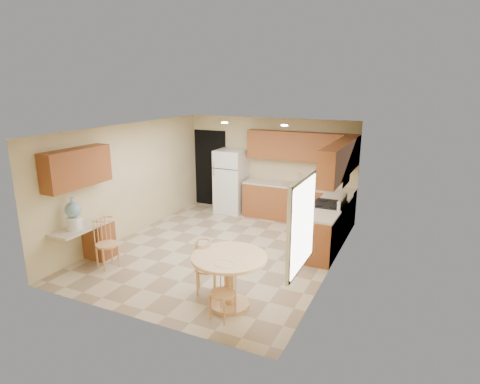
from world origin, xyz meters
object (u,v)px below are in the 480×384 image
at_px(chair_table_b, 220,289).
at_px(refrigerator, 231,181).
at_px(chair_table_a, 203,264).
at_px(chair_desk, 103,240).
at_px(water_crock, 74,215).
at_px(stove, 328,224).
at_px(dining_table, 229,274).

bearing_deg(chair_table_b, refrigerator, -54.38).
xyz_separation_m(chair_table_a, chair_desk, (-2.14, 0.03, 0.03)).
xyz_separation_m(refrigerator, water_crock, (-1.05, -4.27, 0.21)).
bearing_deg(stove, refrigerator, 157.01).
bearing_deg(dining_table, stove, 75.65).
height_order(dining_table, chair_desk, chair_desk).
height_order(dining_table, chair_table_b, dining_table).
distance_m(stove, water_crock, 5.00).
height_order(chair_table_a, chair_table_b, chair_table_a).
relative_size(stove, water_crock, 1.83).
distance_m(chair_table_b, chair_desk, 2.81).
xyz_separation_m(dining_table, chair_desk, (-2.69, 0.20, 0.01)).
relative_size(chair_table_a, chair_desk, 0.94).
distance_m(stove, chair_desk, 4.50).
relative_size(refrigerator, stove, 1.53).
bearing_deg(dining_table, chair_table_a, 163.11).
relative_size(refrigerator, chair_table_b, 1.99).
relative_size(stove, dining_table, 0.95).
xyz_separation_m(refrigerator, chair_table_b, (2.14, -4.68, -0.32)).
relative_size(chair_table_b, chair_desk, 0.91).
distance_m(stove, dining_table, 3.16).
distance_m(refrigerator, water_crock, 4.40).
bearing_deg(chair_table_a, dining_table, 47.42).
distance_m(stove, chair_table_a, 3.18).
xyz_separation_m(dining_table, chair_table_b, (0.05, -0.40, -0.04)).
bearing_deg(dining_table, water_crock, 179.80).
relative_size(dining_table, chair_table_a, 1.31).
bearing_deg(refrigerator, water_crock, -103.82).
bearing_deg(chair_table_a, chair_table_b, 20.80).
bearing_deg(refrigerator, stove, -22.99).
height_order(refrigerator, chair_desk, refrigerator).
bearing_deg(stove, dining_table, -104.35).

